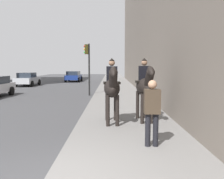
% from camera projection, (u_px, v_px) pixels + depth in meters
% --- Properties ---
extents(mounted_horse_near, '(2.15, 0.63, 2.33)m').
position_uv_depth(mounted_horse_near, '(112.00, 87.00, 8.65)').
color(mounted_horse_near, black).
rests_on(mounted_horse_near, sidewalk_slab).
extents(mounted_horse_far, '(2.15, 0.67, 2.34)m').
position_uv_depth(mounted_horse_far, '(145.00, 86.00, 9.01)').
color(mounted_horse_far, black).
rests_on(mounted_horse_far, sidewalk_slab).
extents(pedestrian_greeting, '(0.26, 0.40, 1.70)m').
position_uv_depth(pedestrian_greeting, '(152.00, 109.00, 6.22)').
color(pedestrian_greeting, black).
rests_on(pedestrian_greeting, sidewalk_slab).
extents(car_mid_lane, '(4.18, 1.92, 1.44)m').
position_uv_depth(car_mid_lane, '(28.00, 79.00, 26.57)').
color(car_mid_lane, '#B7BABF').
rests_on(car_mid_lane, ground).
extents(car_far_lane, '(4.10, 2.05, 1.44)m').
position_uv_depth(car_far_lane, '(74.00, 76.00, 33.49)').
color(car_far_lane, navy).
rests_on(car_far_lane, ground).
extents(traffic_light_near_curb, '(0.20, 0.44, 3.75)m').
position_uv_depth(traffic_light_near_curb, '(88.00, 61.00, 17.74)').
color(traffic_light_near_curb, black).
rests_on(traffic_light_near_curb, ground).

